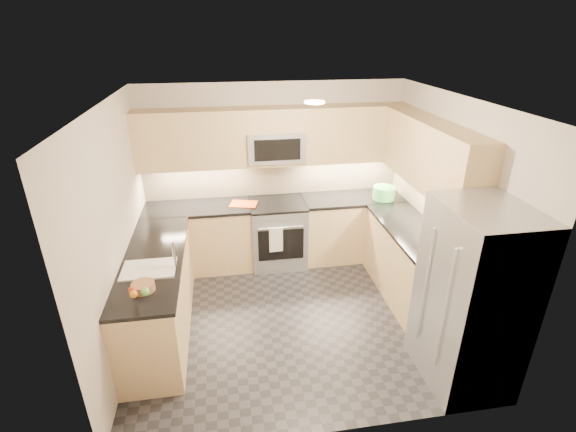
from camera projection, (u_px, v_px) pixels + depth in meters
The scene contains 36 objects.
floor at pixel (293, 315), 4.98m from camera, with size 3.60×3.20×0.00m, color black.
ceiling at pixel (294, 102), 3.94m from camera, with size 3.60×3.20×0.02m, color beige.
wall_back at pixel (274, 173), 5.90m from camera, with size 3.60×0.02×2.50m, color #BEB3A6.
wall_front at pixel (331, 314), 3.02m from camera, with size 3.60×0.02×2.50m, color #BEB3A6.
wall_left at pixel (117, 233), 4.20m from camera, with size 0.02×3.20×2.50m, color #BEB3A6.
wall_right at pixel (450, 210), 4.72m from camera, with size 0.02×3.20×2.50m, color #BEB3A6.
base_cab_back_left at pixel (200, 239), 5.80m from camera, with size 1.42×0.60×0.90m, color #DAB983.
base_cab_back_right at pixel (351, 228), 6.12m from camera, with size 1.42×0.60×0.90m, color #DAB983.
base_cab_right at pixel (410, 266), 5.14m from camera, with size 0.60×1.70×0.90m, color #DAB983.
base_cab_peninsula at pixel (158, 296), 4.58m from camera, with size 0.60×2.00×0.90m, color #DAB983.
countertop_back_left at pixel (197, 208), 5.61m from camera, with size 1.42×0.63×0.04m, color black.
countertop_back_right at pixel (353, 198), 5.92m from camera, with size 1.42×0.63×0.04m, color black.
countertop_right at pixel (415, 232), 4.95m from camera, with size 0.63×1.70×0.04m, color black.
countertop_peninsula at pixel (153, 259), 4.38m from camera, with size 0.63×2.00×0.04m, color black.
upper_cab_back at pixel (275, 136), 5.50m from camera, with size 3.60×0.35×0.75m, color #DAB983.
upper_cab_right at pixel (431, 155), 4.70m from camera, with size 0.35×1.95×0.75m, color #DAB983.
backsplash_back at pixel (274, 177), 5.91m from camera, with size 3.60×0.01×0.51m, color #C0AC8A.
backsplash_right at pixel (430, 200), 5.15m from camera, with size 0.01×2.30×0.51m, color #C0AC8A.
gas_range at pixel (278, 234), 5.94m from camera, with size 0.76×0.65×0.91m, color #A1A4A9.
range_cooktop at pixel (277, 204), 5.74m from camera, with size 0.76×0.65×0.03m, color black.
oven_door_glass at pixel (281, 245), 5.64m from camera, with size 0.62×0.02×0.45m, color black.
oven_handle at pixel (281, 228), 5.51m from camera, with size 0.02×0.02×0.60m, color #B2B5BA.
microwave at pixel (275, 146), 5.53m from camera, with size 0.76×0.40×0.40m, color #A7AAAF.
microwave_door at pixel (278, 150), 5.34m from camera, with size 0.60×0.01×0.28m, color black.
refrigerator at pixel (472, 298), 3.78m from camera, with size 0.70×0.90×1.80m, color #9FA3A7.
fridge_handle_left at pixel (444, 310), 3.55m from camera, with size 0.02×0.02×1.20m, color #B2B5BA.
fridge_handle_right at pixel (425, 286), 3.87m from camera, with size 0.02×0.02×1.20m, color #B2B5BA.
sink_basin at pixel (150, 275), 4.17m from camera, with size 0.52×0.38×0.16m, color white.
faucet at pixel (174, 256), 4.13m from camera, with size 0.03×0.03×0.28m, color silver.
utensil_bowl at pixel (384, 193), 5.82m from camera, with size 0.31×0.31×0.18m, color #4EB751.
cutting_board at pixel (244, 204), 5.66m from camera, with size 0.36×0.25×0.01m, color #E45215.
fruit_basket at pixel (143, 287), 3.81m from camera, with size 0.21×0.21×0.08m, color #9B6E48.
fruit_apple at pixel (132, 290), 3.63m from camera, with size 0.07×0.07×0.07m, color #AA2D13.
fruit_pear at pixel (145, 292), 3.61m from camera, with size 0.08×0.08×0.08m, color #5AA848.
dish_towel_check at pixel (276, 240), 5.55m from camera, with size 0.18×0.02×0.35m, color white.
fruit_orange at pixel (134, 294), 3.58m from camera, with size 0.07×0.07×0.07m, color orange.
Camera 1 is at (-0.70, -3.97, 3.16)m, focal length 26.00 mm.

